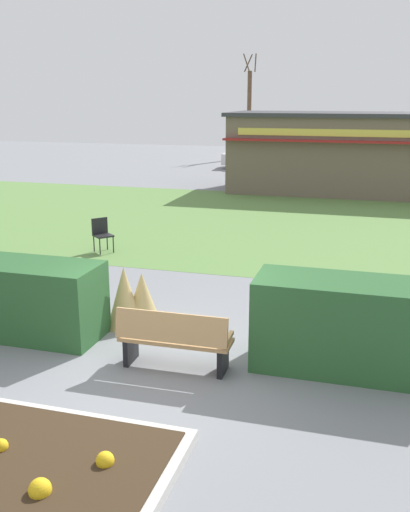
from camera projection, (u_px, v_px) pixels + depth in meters
The scene contains 12 objects.
ground_plane at pixel (163, 363), 8.94m from camera, with size 80.00×80.00×0.00m, color slate.
lawn_patch at pixel (277, 223), 18.83m from camera, with size 36.00×12.00×0.01m, color #5B8442.
park_bench at pixel (174, 339), 8.63m from camera, with size 1.71×0.55×0.95m.
hedge_left at pixel (38, 300), 9.82m from camera, with size 2.12×1.10×1.28m, color #28562B.
hedge_right at pixel (349, 326), 8.59m from camera, with size 2.79×1.10×1.38m, color #28562B.
ornamental_grass_behind_left at pixel (142, 299), 10.37m from camera, with size 0.67×0.67×0.96m, color tan.
ornamental_grass_behind_right at pixel (125, 297), 10.22m from camera, with size 0.64×0.64×1.11m, color tan.
food_kiosk at pixel (358, 153), 24.54m from camera, with size 10.88×4.50×3.34m.
cafe_chair_east at pixel (102, 232), 15.28m from camera, with size 0.62×0.62×0.89m.
parked_car_west_slot at pixel (260, 157), 33.13m from camera, with size 4.30×2.26×1.20m.
parked_car_center_slot at pixel (358, 160), 31.66m from camera, with size 4.36×2.39×1.20m.
tree_left_bg at pixel (249, 113), 38.43m from camera, with size 0.91×0.96×6.66m.
Camera 1 is at (2.91, -7.68, 3.95)m, focal length 40.84 mm.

